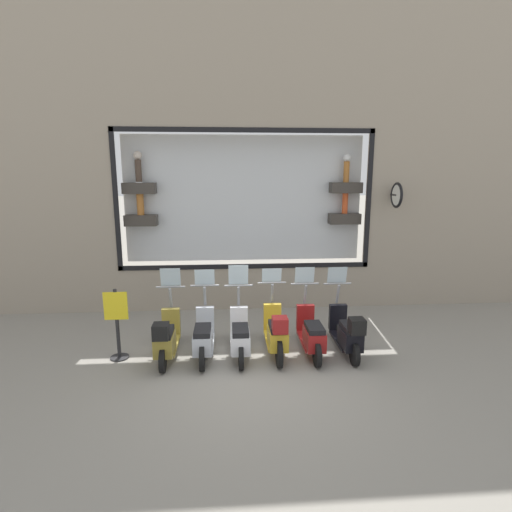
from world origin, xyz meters
The scene contains 9 objects.
ground_plane centered at (0.00, 0.00, 0.00)m, with size 120.00×120.00×0.00m, color gray.
building_facade centered at (3.60, 0.00, 4.63)m, with size 1.24×36.00×9.06m.
scooter_black_0 centered at (0.52, -1.90, 0.46)m, with size 1.79×0.60×1.60m.
scooter_red_1 centered at (0.58, -1.19, 0.42)m, with size 1.79×0.60×1.61m.
scooter_yellow_2 centered at (0.53, -0.47, 0.48)m, with size 1.81×0.60×1.59m.
scooter_white_3 centered at (0.58, 0.24, 0.42)m, with size 1.79×0.60×1.68m.
scooter_silver_4 centered at (0.58, 0.96, 0.42)m, with size 1.80×0.60×1.59m.
scooter_olive_5 centered at (0.52, 1.67, 0.46)m, with size 1.79×0.60×1.63m.
shop_sign_post centered at (0.64, 2.62, 0.74)m, with size 0.36×0.45×1.41m.
Camera 1 is at (-6.83, 0.46, 3.56)m, focal length 28.00 mm.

